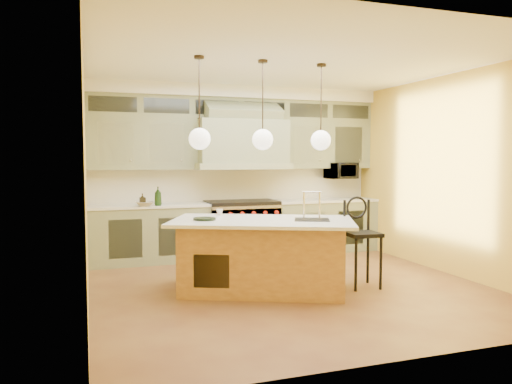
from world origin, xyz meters
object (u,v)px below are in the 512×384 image
object	(u,v)px
kitchen_island	(263,254)
microwave	(341,171)
counter_stool	(361,236)
range	(242,228)

from	to	relation	value
kitchen_island	microwave	size ratio (longest dim) A/B	4.69
kitchen_island	counter_stool	bearing A→B (deg)	15.46
range	microwave	bearing A→B (deg)	3.12
counter_stool	range	bearing A→B (deg)	114.18
range	kitchen_island	distance (m)	2.25
kitchen_island	microwave	distance (m)	3.44
range	microwave	world-z (taller)	microwave
microwave	kitchen_island	bearing A→B (deg)	-135.28
counter_stool	microwave	bearing A→B (deg)	71.08
kitchen_island	microwave	xyz separation A→B (m)	(2.35, 2.32, 0.98)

